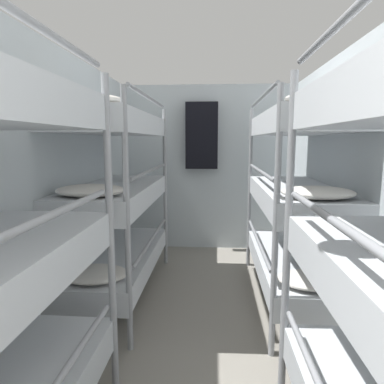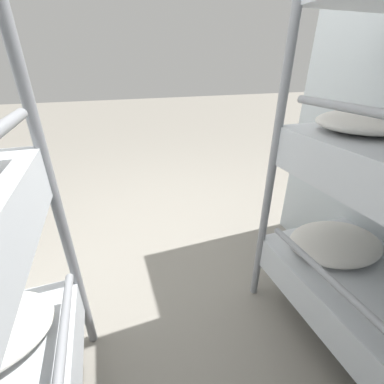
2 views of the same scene
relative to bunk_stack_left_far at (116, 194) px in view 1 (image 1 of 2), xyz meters
The scene contains 5 objects.
wall_left 1.07m from the bunk_stack_left_far, 110.43° to the right, with size 0.06×5.43×2.32m.
wall_back 1.90m from the bunk_stack_left_far, 63.26° to the left, with size 2.51×0.06×2.32m.
bunk_stack_left_far is the anchor object (origin of this frame).
bunk_stack_right_far 1.70m from the bunk_stack_left_far, ahead, with size 0.69×1.87×1.96m.
hanging_coat 1.81m from the bunk_stack_left_far, 63.75° to the left, with size 0.44×0.12×0.90m.
Camera 1 is at (0.10, 0.46, 1.54)m, focal length 32.00 mm.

